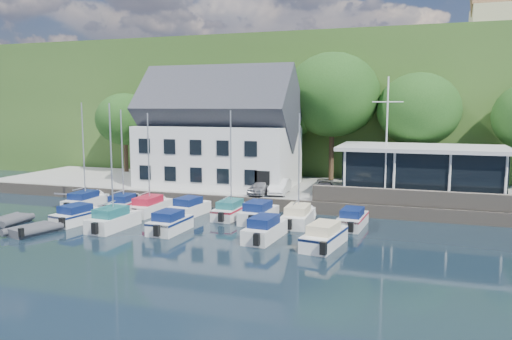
% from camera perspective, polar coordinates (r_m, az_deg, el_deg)
% --- Properties ---
extents(ground, '(180.00, 180.00, 0.00)m').
position_cam_1_polar(ground, '(29.75, -3.80, -8.94)').
color(ground, black).
rests_on(ground, ground).
extents(quay, '(60.00, 13.00, 1.00)m').
position_cam_1_polar(quay, '(45.93, 4.38, -2.50)').
color(quay, gray).
rests_on(quay, ground).
extents(quay_face, '(60.00, 0.30, 1.00)m').
position_cam_1_polar(quay_face, '(39.76, 2.14, -4.03)').
color(quay_face, '#665D52').
rests_on(quay_face, ground).
extents(hillside, '(160.00, 75.00, 16.00)m').
position_cam_1_polar(hillside, '(89.12, 11.32, 6.99)').
color(hillside, '#31511E').
rests_on(hillside, ground).
extents(field_patch, '(50.00, 30.00, 0.30)m').
position_cam_1_polar(field_patch, '(96.82, 16.83, 11.67)').
color(field_patch, '#515E2F').
rests_on(field_patch, hillside).
extents(farmhouse, '(10.40, 7.00, 8.20)m').
position_cam_1_polar(farmhouse, '(80.14, 27.01, 15.01)').
color(farmhouse, '#BFB28E').
rests_on(farmhouse, hillside).
extents(harbor_building, '(14.40, 8.20, 8.70)m').
position_cam_1_polar(harbor_building, '(46.58, -4.27, 3.65)').
color(harbor_building, silver).
rests_on(harbor_building, quay).
extents(club_pavilion, '(13.20, 7.20, 4.10)m').
position_cam_1_polar(club_pavilion, '(42.80, 18.37, -0.12)').
color(club_pavilion, black).
rests_on(club_pavilion, quay).
extents(seawall, '(18.00, 0.50, 1.20)m').
position_cam_1_polar(seawall, '(38.49, 19.78, -3.17)').
color(seawall, '#665D52').
rests_on(seawall, quay).
extents(gangway, '(1.20, 6.00, 1.40)m').
position_cam_1_polar(gangway, '(45.49, -19.06, -3.62)').
color(gangway, '#BABABF').
rests_on(gangway, ground).
extents(car_silver, '(1.86, 3.73, 1.22)m').
position_cam_1_polar(car_silver, '(41.69, 0.68, -1.94)').
color(car_silver, '#A2A2A6').
rests_on(car_silver, quay).
extents(car_white, '(1.63, 3.93, 1.26)m').
position_cam_1_polar(car_white, '(41.88, 2.74, -1.87)').
color(car_white, silver).
rests_on(car_white, quay).
extents(car_dgrey, '(2.15, 4.17, 1.16)m').
position_cam_1_polar(car_dgrey, '(40.90, 7.79, -2.23)').
color(car_dgrey, '#2B2B30').
rests_on(car_dgrey, quay).
extents(car_blue, '(2.15, 3.87, 1.25)m').
position_cam_1_polar(car_blue, '(40.85, 11.33, -2.26)').
color(car_blue, '#33599C').
rests_on(car_blue, quay).
extents(flagpole, '(2.29, 0.20, 9.54)m').
position_cam_1_polar(flagpole, '(39.58, 14.69, 3.39)').
color(flagpole, silver).
rests_on(flagpole, quay).
extents(tree_0, '(6.40, 6.40, 8.75)m').
position_cam_1_polar(tree_0, '(57.55, -14.72, 4.16)').
color(tree_0, '#15350F').
rests_on(tree_0, quay).
extents(tree_1, '(7.27, 7.27, 9.94)m').
position_cam_1_polar(tree_1, '(53.54, -6.84, 4.76)').
color(tree_1, '#15350F').
rests_on(tree_1, quay).
extents(tree_2, '(8.04, 8.04, 10.99)m').
position_cam_1_polar(tree_2, '(50.45, 2.77, 5.25)').
color(tree_2, '#15350F').
rests_on(tree_2, quay).
extents(tree_3, '(9.17, 9.17, 12.53)m').
position_cam_1_polar(tree_3, '(49.85, 8.70, 6.03)').
color(tree_3, '#15350F').
rests_on(tree_3, quay).
extents(tree_4, '(7.61, 7.61, 10.41)m').
position_cam_1_polar(tree_4, '(48.84, 18.00, 4.49)').
color(tree_4, '#15350F').
rests_on(tree_4, quay).
extents(boat_r1_0, '(1.85, 6.16, 8.36)m').
position_cam_1_polar(boat_r1_0, '(42.99, -19.09, 1.39)').
color(boat_r1_0, silver).
rests_on(boat_r1_0, ground).
extents(boat_r1_1, '(2.33, 5.11, 8.34)m').
position_cam_1_polar(boat_r1_1, '(40.61, -15.04, 1.21)').
color(boat_r1_1, silver).
rests_on(boat_r1_1, ground).
extents(boat_r1_2, '(1.93, 6.37, 8.53)m').
position_cam_1_polar(boat_r1_2, '(39.19, -12.18, 1.22)').
color(boat_r1_2, silver).
rests_on(boat_r1_2, ground).
extents(boat_r1_3, '(2.58, 5.56, 1.41)m').
position_cam_1_polar(boat_r1_3, '(38.67, -7.62, -4.10)').
color(boat_r1_3, silver).
rests_on(boat_r1_3, ground).
extents(boat_r1_4, '(1.98, 5.95, 8.35)m').
position_cam_1_polar(boat_r1_4, '(37.00, -2.89, 0.88)').
color(boat_r1_4, silver).
rests_on(boat_r1_4, ground).
extents(boat_r1_5, '(2.35, 5.68, 1.53)m').
position_cam_1_polar(boat_r1_5, '(36.15, 0.31, -4.75)').
color(boat_r1_5, silver).
rests_on(boat_r1_5, ground).
extents(boat_r1_6, '(2.06, 6.18, 8.64)m').
position_cam_1_polar(boat_r1_6, '(34.91, 4.93, 0.71)').
color(boat_r1_6, silver).
rests_on(boat_r1_6, ground).
extents(boat_r1_7, '(2.11, 5.72, 1.35)m').
position_cam_1_polar(boat_r1_7, '(35.26, 10.98, -5.34)').
color(boat_r1_7, silver).
rests_on(boat_r1_7, ground).
extents(boat_r2_0, '(2.72, 5.59, 1.37)m').
position_cam_1_polar(boat_r2_0, '(38.02, -19.74, -4.70)').
color(boat_r2_0, silver).
rests_on(boat_r2_0, ground).
extents(boat_r2_1, '(2.25, 6.02, 9.39)m').
position_cam_1_polar(boat_r2_1, '(34.82, -16.21, 1.05)').
color(boat_r2_1, silver).
rests_on(boat_r2_1, ground).
extents(boat_r2_2, '(2.11, 5.08, 1.46)m').
position_cam_1_polar(boat_r2_2, '(33.78, -9.81, -5.78)').
color(boat_r2_2, silver).
rests_on(boat_r2_2, ground).
extents(boat_r2_3, '(2.24, 6.03, 1.52)m').
position_cam_1_polar(boat_r2_3, '(31.53, 1.03, -6.56)').
color(boat_r2_3, silver).
rests_on(boat_r2_3, ground).
extents(boat_r2_4, '(2.75, 6.27, 1.49)m').
position_cam_1_polar(boat_r2_4, '(30.16, 7.81, -7.30)').
color(boat_r2_4, silver).
rests_on(boat_r2_4, ground).
extents(dinghy_0, '(1.99, 3.19, 0.73)m').
position_cam_1_polar(dinghy_0, '(39.62, -26.25, -5.03)').
color(dinghy_0, '#3A3B40').
rests_on(dinghy_0, ground).
extents(dinghy_1, '(2.80, 3.65, 0.75)m').
position_cam_1_polar(dinghy_1, '(35.98, -24.18, -6.09)').
color(dinghy_1, '#3A3B40').
rests_on(dinghy_1, ground).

